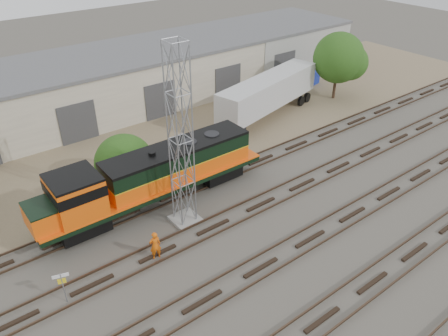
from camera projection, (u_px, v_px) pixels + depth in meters
ground at (276, 216)px, 28.52m from camera, size 140.00×140.00×0.00m
dirt_strip at (160, 134)px, 38.69m from camera, size 80.00×16.00×0.02m
tracks at (310, 239)px, 26.44m from camera, size 80.00×20.40×0.28m
warehouse at (117, 80)px, 42.75m from camera, size 58.40×10.40×5.30m
locomotive at (150, 177)px, 28.43m from camera, size 16.10×2.82×3.87m
signal_tower at (181, 143)px, 25.22m from camera, size 1.70×1.70×11.56m
sign_post at (62, 283)px, 21.67m from camera, size 0.77×0.26×1.95m
worker at (155, 245)px, 24.70m from camera, size 0.74×0.55×1.83m
semi_trailer at (270, 92)px, 40.69m from camera, size 13.02×5.49×3.93m
dumpster_blue at (310, 77)px, 49.20m from camera, size 1.90×1.82×1.50m
dumpster_red at (345, 65)px, 53.06m from camera, size 1.71×1.63×1.40m
tree_mid at (129, 165)px, 30.73m from camera, size 4.41×4.20×4.20m
tree_east at (342, 59)px, 43.68m from camera, size 5.31×5.06×6.83m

